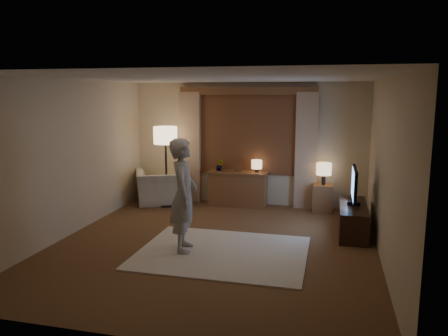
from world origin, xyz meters
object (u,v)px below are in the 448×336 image
(side_table, at_px, (323,198))
(tv_stand, at_px, (353,219))
(person, at_px, (184,195))
(sideboard, at_px, (238,190))
(armchair, at_px, (162,187))

(side_table, distance_m, tv_stand, 1.41)
(side_table, xyz_separation_m, person, (-1.99, -2.79, 0.59))
(side_table, relative_size, person, 0.33)
(tv_stand, bearing_deg, sideboard, 149.55)
(side_table, xyz_separation_m, tv_stand, (0.53, -1.30, -0.03))
(tv_stand, bearing_deg, armchair, 163.49)
(person, bearing_deg, side_table, -48.65)
(armchair, distance_m, side_table, 3.41)
(armchair, height_order, side_table, armchair)
(armchair, height_order, tv_stand, armchair)
(person, bearing_deg, armchair, 14.94)
(armchair, relative_size, person, 0.64)
(armchair, distance_m, person, 3.05)
(armchair, height_order, person, person)
(sideboard, xyz_separation_m, tv_stand, (2.30, -1.35, -0.10))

